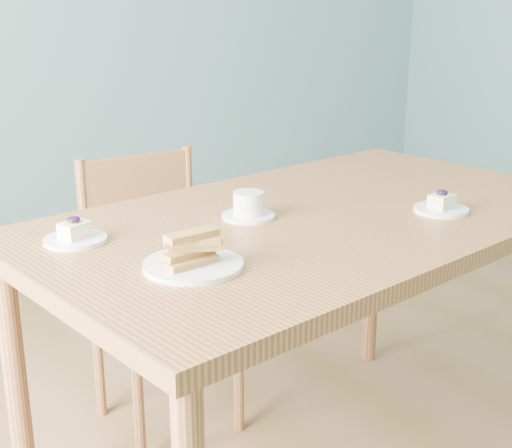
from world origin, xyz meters
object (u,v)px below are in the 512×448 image
(coffee_cup, at_px, (249,207))
(biscotti_plate, at_px, (193,256))
(cheesecake_plate_near, at_px, (441,206))
(dining_table, at_px, (318,243))
(dining_chair, at_px, (159,293))
(cheesecake_plate_far, at_px, (75,235))

(coffee_cup, distance_m, biscotti_plate, 0.37)
(cheesecake_plate_near, bearing_deg, dining_table, 149.04)
(biscotti_plate, bearing_deg, dining_table, 20.23)
(cheesecake_plate_near, bearing_deg, coffee_cup, 152.92)
(biscotti_plate, bearing_deg, cheesecake_plate_near, 0.35)
(dining_chair, relative_size, biscotti_plate, 4.22)
(cheesecake_plate_far, bearing_deg, biscotti_plate, -63.13)
(dining_chair, height_order, cheesecake_plate_far, dining_chair)
(coffee_cup, bearing_deg, dining_chair, 73.33)
(cheesecake_plate_near, bearing_deg, biscotti_plate, -179.65)
(dining_table, distance_m, coffee_cup, 0.22)
(dining_table, xyz_separation_m, dining_chair, (-0.22, 0.54, -0.28))
(coffee_cup, relative_size, biscotti_plate, 0.65)
(coffee_cup, height_order, biscotti_plate, biscotti_plate)
(biscotti_plate, bearing_deg, dining_chair, 70.95)
(dining_table, height_order, biscotti_plate, biscotti_plate)
(dining_chair, xyz_separation_m, cheesecake_plate_far, (-0.39, -0.41, 0.38))
(dining_table, distance_m, cheesecake_plate_far, 0.63)
(cheesecake_plate_far, bearing_deg, dining_table, -11.40)
(dining_table, bearing_deg, cheesecake_plate_near, -39.34)
(dining_chair, height_order, biscotti_plate, biscotti_plate)
(dining_table, height_order, cheesecake_plate_far, cheesecake_plate_far)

